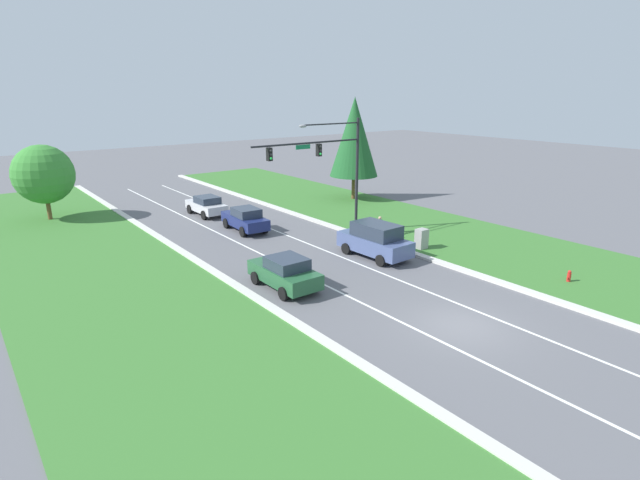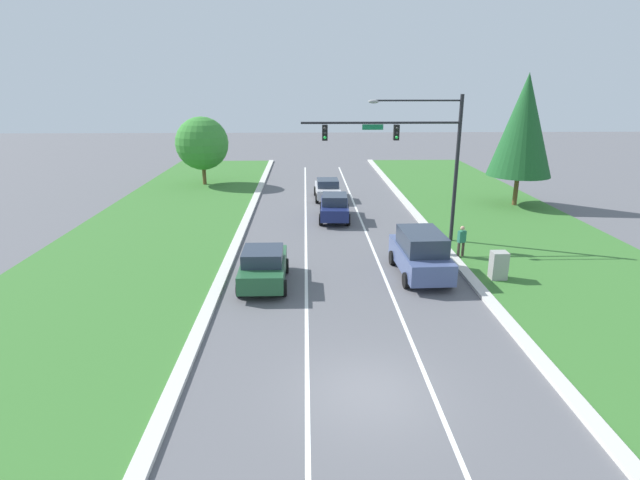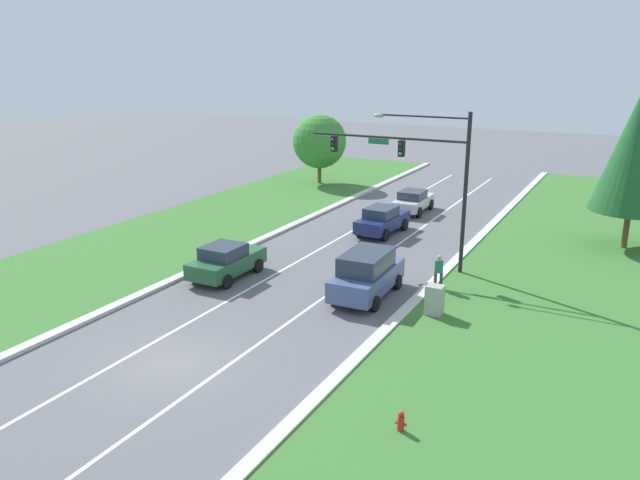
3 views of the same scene
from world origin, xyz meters
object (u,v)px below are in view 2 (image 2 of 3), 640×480
(silver_sedan, at_px, (327,189))
(utility_cabinet, at_px, (499,266))
(slate_blue_suv, at_px, (420,253))
(conifer_near_right_tree, at_px, (524,125))
(oak_near_left_tree, at_px, (202,143))
(traffic_signal_mast, at_px, (413,146))
(forest_sedan, at_px, (264,266))
(navy_sedan, at_px, (335,207))
(pedestrian, at_px, (461,240))

(silver_sedan, height_order, utility_cabinet, silver_sedan)
(slate_blue_suv, distance_m, conifer_near_right_tree, 17.37)
(oak_near_left_tree, bearing_deg, traffic_signal_mast, -49.38)
(conifer_near_right_tree, bearing_deg, slate_blue_suv, -126.39)
(traffic_signal_mast, xyz_separation_m, forest_sedan, (-7.59, -5.93, -4.49))
(traffic_signal_mast, bearing_deg, navy_sedan, 127.80)
(conifer_near_right_tree, distance_m, oak_near_left_tree, 25.53)
(forest_sedan, distance_m, conifer_near_right_tree, 22.81)
(conifer_near_right_tree, bearing_deg, silver_sedan, 169.13)
(utility_cabinet, bearing_deg, traffic_signal_mast, 116.95)
(navy_sedan, xyz_separation_m, conifer_near_right_tree, (13.29, 3.48, 4.85))
(oak_near_left_tree, bearing_deg, pedestrian, -49.72)
(silver_sedan, xyz_separation_m, forest_sedan, (-3.56, -16.95, 0.04))
(traffic_signal_mast, distance_m, utility_cabinet, 7.96)
(traffic_signal_mast, height_order, pedestrian, traffic_signal_mast)
(silver_sedan, distance_m, oak_near_left_tree, 12.37)
(pedestrian, relative_size, oak_near_left_tree, 0.29)
(navy_sedan, xyz_separation_m, utility_cabinet, (6.76, -10.69, -0.20))
(traffic_signal_mast, relative_size, silver_sedan, 1.96)
(slate_blue_suv, bearing_deg, utility_cabinet, -13.63)
(navy_sedan, bearing_deg, pedestrian, -49.01)
(forest_sedan, relative_size, pedestrian, 2.54)
(traffic_signal_mast, height_order, utility_cabinet, traffic_signal_mast)
(forest_sedan, distance_m, navy_sedan, 11.50)
(traffic_signal_mast, bearing_deg, pedestrian, -51.92)
(silver_sedan, bearing_deg, traffic_signal_mast, -70.92)
(slate_blue_suv, relative_size, utility_cabinet, 3.60)
(navy_sedan, relative_size, oak_near_left_tree, 0.78)
(silver_sedan, bearing_deg, pedestrian, -66.84)
(navy_sedan, bearing_deg, oak_near_left_tree, 134.80)
(traffic_signal_mast, xyz_separation_m, navy_sedan, (-3.84, 4.95, -4.47))
(traffic_signal_mast, height_order, forest_sedan, traffic_signal_mast)
(traffic_signal_mast, xyz_separation_m, silver_sedan, (-4.03, 11.02, -4.53))
(slate_blue_suv, distance_m, navy_sedan, 10.54)
(forest_sedan, bearing_deg, navy_sedan, 70.81)
(utility_cabinet, bearing_deg, forest_sedan, -179.00)
(silver_sedan, xyz_separation_m, pedestrian, (6.16, -13.75, 0.12))
(traffic_signal_mast, distance_m, silver_sedan, 12.58)
(utility_cabinet, bearing_deg, navy_sedan, 122.30)
(navy_sedan, distance_m, conifer_near_right_tree, 14.57)
(forest_sedan, bearing_deg, silver_sedan, 77.98)
(slate_blue_suv, relative_size, forest_sedan, 1.12)
(oak_near_left_tree, bearing_deg, utility_cabinet, -52.43)
(silver_sedan, distance_m, conifer_near_right_tree, 14.58)
(pedestrian, bearing_deg, navy_sedan, -69.72)
(slate_blue_suv, height_order, navy_sedan, slate_blue_suv)
(utility_cabinet, distance_m, conifer_near_right_tree, 16.41)
(navy_sedan, distance_m, utility_cabinet, 12.65)
(forest_sedan, relative_size, utility_cabinet, 3.20)
(traffic_signal_mast, distance_m, oak_near_left_tree, 22.37)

